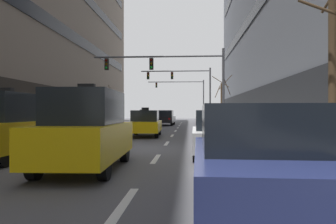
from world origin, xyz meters
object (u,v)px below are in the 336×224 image
pedestrian_0 (267,124)px  street_tree_1 (334,58)px  traffic_signal_0 (175,72)px  traffic_signal_1 (186,84)px  car_parked_0 (255,160)px  car_driving_5 (165,118)px  taxi_driving_3 (142,118)px  car_parked_1 (219,134)px  street_tree_0 (222,101)px  taxi_driving_4 (6,127)px  taxi_driving_2 (87,130)px  taxi_driving_1 (145,124)px  street_tree_2 (105,105)px  car_driving_0 (83,120)px  traffic_signal_2 (187,92)px

pedestrian_0 → street_tree_1: bearing=-88.1°
traffic_signal_0 → pedestrian_0: size_ratio=6.23×
traffic_signal_1 → car_parked_0: bearing=-87.7°
car_driving_5 → taxi_driving_3: bearing=139.4°
street_tree_1 → pedestrian_0: (-0.20, 5.93, -1.84)m
car_parked_1 → taxi_driving_3: bearing=103.7°
street_tree_1 → car_parked_0: bearing=-128.7°
car_parked_0 → pedestrian_0: size_ratio=2.88×
car_driving_5 → pedestrian_0: size_ratio=3.03×
car_driving_5 → street_tree_0: 6.54m
car_driving_5 → street_tree_1: 28.24m
taxi_driving_3 → taxi_driving_4: 28.49m
taxi_driving_2 → car_parked_0: size_ratio=1.00×
taxi_driving_1 → car_parked_1: size_ratio=1.03×
taxi_driving_4 → car_parked_1: 6.90m
traffic_signal_0 → street_tree_2: (-7.82, 9.93, -2.12)m
car_driving_0 → taxi_driving_3: size_ratio=1.03×
traffic_signal_0 → street_tree_0: 12.85m
taxi_driving_3 → street_tree_0: street_tree_0 is taller
car_parked_0 → traffic_signal_2: 48.62m
taxi_driving_3 → car_parked_1: bearing=-76.3°
car_parked_0 → car_parked_1: car_parked_0 is taller
car_driving_0 → street_tree_0: (9.29, 17.86, 1.59)m
street_tree_0 → street_tree_1: (-0.00, -26.56, 0.19)m
taxi_driving_2 → taxi_driving_1: bearing=90.0°
pedestrian_0 → taxi_driving_1: bearing=138.1°
car_driving_0 → taxi_driving_1: (3.02, 2.67, -0.28)m
pedestrian_0 → car_driving_5: bearing=105.6°
traffic_signal_2 → street_tree_0: size_ratio=1.74×
car_parked_0 → street_tree_1: size_ratio=0.81×
traffic_signal_0 → street_tree_0: size_ratio=1.74×
traffic_signal_0 → street_tree_0: traffic_signal_0 is taller
street_tree_0 → taxi_driving_1: bearing=-112.4°
traffic_signal_2 → street_tree_0: bearing=-78.1°
car_parked_1 → taxi_driving_2: bearing=-144.8°
car_driving_0 → traffic_signal_1: (5.40, 19.97, 3.75)m
traffic_signal_0 → traffic_signal_1: traffic_signal_1 is taller
car_driving_5 → traffic_signal_2: size_ratio=0.49×
taxi_driving_3 → taxi_driving_4: size_ratio=1.00×
car_parked_1 → traffic_signal_2: traffic_signal_2 is taller
taxi_driving_3 → traffic_signal_0: (4.73, -15.43, 3.57)m
car_parked_0 → car_parked_1: 5.92m
car_driving_5 → traffic_signal_1: size_ratio=0.57×
car_driving_0 → car_parked_1: bearing=-41.7°
car_driving_0 → street_tree_1: bearing=-43.1°
taxi_driving_1 → street_tree_0: 16.54m
car_parked_0 → car_parked_1: (0.00, 5.92, -0.03)m
car_driving_5 → pedestrian_0: bearing=-74.4°
traffic_signal_1 → street_tree_1: (3.88, -28.67, -1.97)m
car_driving_5 → traffic_signal_1: bearing=27.2°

